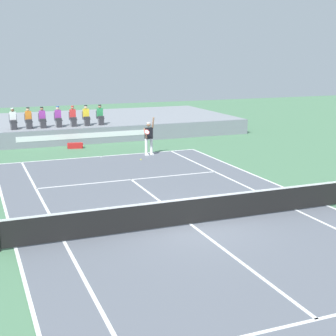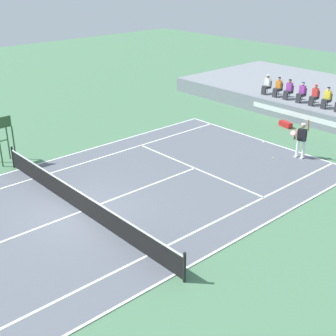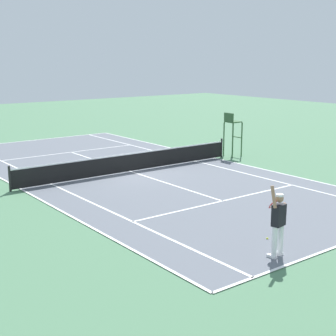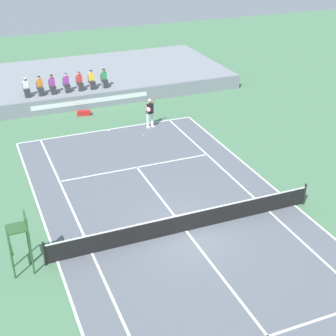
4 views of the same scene
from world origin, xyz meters
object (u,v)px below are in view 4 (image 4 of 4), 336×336
Objects in this scene: spectator_seated_0 at (26,88)px; spectator_seated_4 at (80,81)px; tennis_ball at (144,135)px; equipment_bag at (84,113)px; spectator_seated_3 at (67,83)px; spectator_seated_5 at (92,80)px; umpire_chair at (20,236)px; spectator_seated_2 at (52,85)px; spectator_seated_6 at (104,78)px; tennis_player at (150,112)px; spectator_seated_1 at (40,86)px.

spectator_seated_0 and spectator_seated_4 have the same top height.
tennis_ball is 5.27m from equipment_bag.
spectator_seated_3 is at bearing 180.00° from spectator_seated_4.
spectator_seated_5 is (1.76, 0.00, 0.00)m from spectator_seated_3.
umpire_chair reaches higher than spectator_seated_5.
spectator_seated_2 reaches higher than tennis_ball.
spectator_seated_2 is at bearing 180.00° from spectator_seated_6.
spectator_seated_0 reaches higher than equipment_bag.
spectator_seated_4 is at bearing 107.35° from tennis_ball.
spectator_seated_5 is 2.91m from equipment_bag.
spectator_seated_5 is at bearing 110.18° from tennis_player.
spectator_seated_5 is 1.00× the size of spectator_seated_6.
spectator_seated_2 is (1.72, 0.00, 0.00)m from spectator_seated_0.
spectator_seated_4 and spectator_seated_5 have the same top height.
spectator_seated_2 reaches higher than equipment_bag.
spectator_seated_1 is 1.00× the size of spectator_seated_5.
spectator_seated_1 is 2.70m from spectator_seated_4.
spectator_seated_6 is (5.33, 0.00, 0.00)m from spectator_seated_0.
spectator_seated_2 is (0.82, 0.00, 0.00)m from spectator_seated_1.
spectator_seated_5 is at bearing 67.22° from umpire_chair.
spectator_seated_6 is (0.90, 0.00, 0.00)m from spectator_seated_5.
spectator_seated_5 is 0.52× the size of umpire_chair.
tennis_ball is (4.83, -6.84, -1.58)m from spectator_seated_1.
spectator_seated_2 is 0.96m from spectator_seated_3.
spectator_seated_5 is at bearing 0.00° from spectator_seated_4.
umpire_chair is (-8.07, -17.08, -0.06)m from spectator_seated_6.
spectator_seated_2 is 3.62m from spectator_seated_6.
spectator_seated_4 is 1.33× the size of equipment_bag.
equipment_bag is (-2.11, -2.21, -1.45)m from spectator_seated_6.
spectator_seated_2 is 3.04m from equipment_bag.
spectator_seated_6 is 5.92m from tennis_player.
umpire_chair is 16.08m from equipment_bag.
umpire_chair is (-7.17, -17.08, -0.06)m from spectator_seated_5.
spectator_seated_3 is at bearing 0.00° from spectator_seated_2.
spectator_seated_6 is (2.66, 0.00, 0.00)m from spectator_seated_3.
spectator_seated_4 is 1.00× the size of spectator_seated_5.
spectator_seated_1 is 1.00× the size of spectator_seated_3.
spectator_seated_0 and spectator_seated_6 have the same top height.
spectator_seated_1 is 17.46m from umpire_chair.
equipment_bag is (3.22, -2.21, -1.45)m from spectator_seated_0.
spectator_seated_0 is at bearing 180.00° from spectator_seated_1.
spectator_seated_3 is (1.78, 0.00, 0.00)m from spectator_seated_1.
tennis_player is (3.88, -5.76, -0.62)m from spectator_seated_3.
spectator_seated_0 is at bearing 180.00° from spectator_seated_5.
equipment_bag is (-1.22, -2.21, -1.45)m from spectator_seated_5.
spectator_seated_6 is 3.38m from equipment_bag.
equipment_bag is (5.96, 14.87, -1.40)m from umpire_chair.
equipment_bag is at bearing 68.17° from umpire_chair.
tennis_player is 2.20× the size of equipment_bag.
umpire_chair reaches higher than spectator_seated_3.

